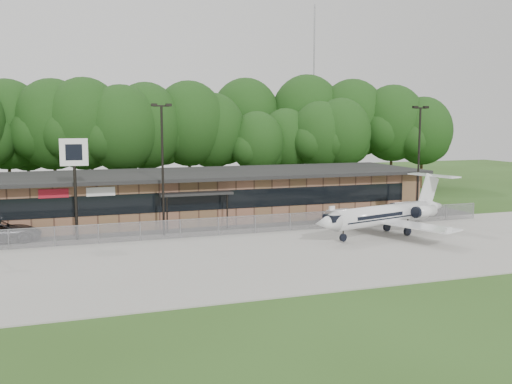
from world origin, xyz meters
name	(u,v)px	position (x,y,z in m)	size (l,w,h in m)	color
ground	(310,289)	(0.00, 0.00, 0.00)	(160.00, 160.00, 0.00)	#2D4A1A
apron	(261,255)	(0.00, 8.00, 0.04)	(64.00, 18.00, 0.08)	#9E9B93
parking_lot	(216,225)	(0.00, 19.50, 0.03)	(50.00, 9.00, 0.06)	#383835
terminal	(204,194)	(0.00, 23.94, 2.18)	(41.00, 11.65, 4.30)	brown
fence	(231,226)	(0.00, 15.00, 0.78)	(46.00, 0.04, 1.52)	gray
treeline	(168,133)	(0.00, 42.00, 7.50)	(72.00, 12.00, 15.00)	#183210
radio_mast	(314,95)	(22.00, 48.00, 12.50)	(0.20, 0.20, 25.00)	gray
light_pole_mid	(162,160)	(-5.00, 16.50, 5.98)	(1.55, 0.30, 10.23)	black
light_pole_right	(419,154)	(18.00, 16.50, 5.98)	(1.55, 0.30, 10.23)	black
business_jet	(387,215)	(11.39, 10.95, 1.65)	(13.62, 12.23, 4.62)	silver
pole_sign	(74,163)	(-11.44, 16.80, 5.85)	(2.01, 0.30, 7.65)	black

